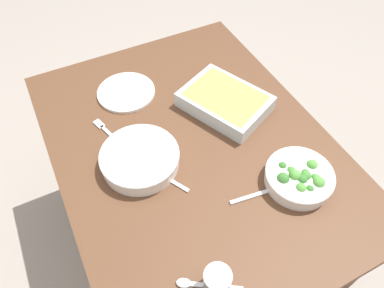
% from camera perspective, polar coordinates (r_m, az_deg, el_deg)
% --- Properties ---
extents(ground_plane, '(6.00, 6.00, 0.00)m').
position_cam_1_polar(ground_plane, '(1.88, 0.00, -14.25)').
color(ground_plane, '#9E9389').
extents(dining_table, '(1.20, 0.90, 0.74)m').
position_cam_1_polar(dining_table, '(1.31, 0.00, -2.45)').
color(dining_table, brown).
rests_on(dining_table, ground_plane).
extents(stew_bowl, '(0.26, 0.26, 0.06)m').
position_cam_1_polar(stew_bowl, '(1.18, -8.24, -2.11)').
color(stew_bowl, white).
rests_on(stew_bowl, dining_table).
extents(broccoli_bowl, '(0.21, 0.21, 0.07)m').
position_cam_1_polar(broccoli_bowl, '(1.17, 16.46, -5.02)').
color(broccoli_bowl, white).
rests_on(broccoli_bowl, dining_table).
extents(baking_dish, '(0.36, 0.32, 0.06)m').
position_cam_1_polar(baking_dish, '(1.34, 5.18, 6.76)').
color(baking_dish, silver).
rests_on(baking_dish, dining_table).
extents(drink_cup, '(0.07, 0.07, 0.08)m').
position_cam_1_polar(drink_cup, '(0.98, 3.94, -20.77)').
color(drink_cup, '#B2BCC6').
rests_on(drink_cup, dining_table).
extents(side_plate, '(0.22, 0.22, 0.01)m').
position_cam_1_polar(side_plate, '(1.43, -10.28, 8.00)').
color(side_plate, white).
rests_on(side_plate, dining_table).
extents(spoon_by_stew, '(0.16, 0.10, 0.01)m').
position_cam_1_polar(spoon_by_stew, '(1.17, -5.09, -4.67)').
color(spoon_by_stew, silver).
rests_on(spoon_by_stew, dining_table).
extents(spoon_by_broccoli, '(0.04, 0.18, 0.01)m').
position_cam_1_polar(spoon_by_broccoli, '(1.15, 11.21, -7.39)').
color(spoon_by_broccoli, silver).
rests_on(spoon_by_broccoli, dining_table).
extents(spoon_spare, '(0.11, 0.16, 0.01)m').
position_cam_1_polar(spoon_spare, '(1.01, 1.22, -21.18)').
color(spoon_spare, silver).
rests_on(spoon_spare, dining_table).
extents(fork_on_table, '(0.17, 0.07, 0.01)m').
position_cam_1_polar(fork_on_table, '(1.31, -13.08, 1.83)').
color(fork_on_table, silver).
rests_on(fork_on_table, dining_table).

